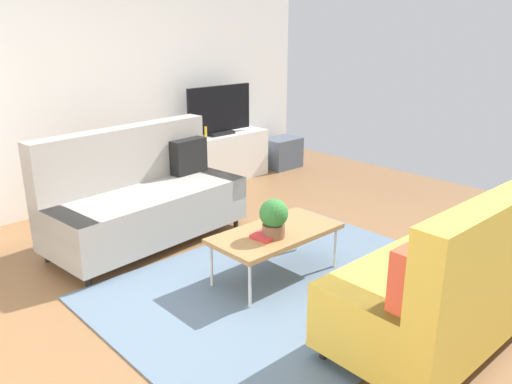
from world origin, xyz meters
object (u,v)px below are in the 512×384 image
tv_console (220,157)px  vase_1 (190,132)px  table_book_0 (267,235)px  vase_0 (181,134)px  couch_green (458,277)px  couch_beige (143,198)px  bottle_0 (205,132)px  tv (220,111)px  potted_plant (274,217)px  coffee_table (276,234)px  storage_trunk (282,153)px

tv_console → vase_1: 0.59m
table_book_0 → vase_0: 2.79m
couch_green → tv_console: 4.10m
tv_console → vase_1: size_ratio=8.93×
couch_beige → vase_0: 1.71m
couch_green → bottle_0: bearing=77.6°
table_book_0 → bottle_0: (1.31, 2.51, 0.28)m
tv → potted_plant: 3.01m
coffee_table → vase_0: 2.72m
couch_beige → vase_0: (1.25, 1.14, 0.28)m
couch_beige → tv_console: couch_beige is taller
tv → vase_1: tv is taller
storage_trunk → table_book_0: bearing=-137.5°
coffee_table → bottle_0: size_ratio=7.58×
tv_console → storage_trunk: tv_console is taller
table_book_0 → vase_0: bearing=69.2°
coffee_table → storage_trunk: 3.50m
coffee_table → tv_console: 2.89m
table_book_0 → tv_console: bearing=58.4°
bottle_0 → couch_beige: bearing=-146.2°
couch_beige → coffee_table: 1.48m
vase_0 → bottle_0: (0.32, -0.09, -0.01)m
couch_beige → potted_plant: couch_beige is taller
couch_green → storage_trunk: size_ratio=3.67×
coffee_table → vase_0: vase_0 is taller
tv → table_book_0: 3.02m
tv → potted_plant: (-1.54, -2.57, -0.36)m
bottle_0 → coffee_table: bearing=-115.4°
table_book_0 → couch_beige: bearing=100.1°
tv_console → vase_0: (-0.58, 0.05, 0.40)m
storage_trunk → bottle_0: bearing=177.5°
couch_beige → vase_0: couch_beige is taller
coffee_table → bottle_0: bottle_0 is taller
couch_green → coffee_table: bearing=101.9°
vase_1 → couch_green: bearing=-100.1°
couch_green → table_book_0: couch_green is taller
couch_beige → potted_plant: (0.29, -1.50, 0.15)m
coffee_table → storage_trunk: bearing=43.6°
tv_console → table_book_0: 2.99m
tv → bottle_0: bearing=-175.6°
tv → table_book_0: size_ratio=4.17×
coffee_table → couch_green: bearing=-78.6°
bottle_0 → tv: bearing=4.4°
couch_green → table_book_0: size_ratio=7.95×
table_book_0 → coffee_table: bearing=14.5°
potted_plant → vase_0: 2.81m
tv → vase_0: bearing=173.1°
tv_console → storage_trunk: size_ratio=2.69×
storage_trunk → table_book_0: size_ratio=2.17×
coffee_table → vase_0: size_ratio=6.89×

